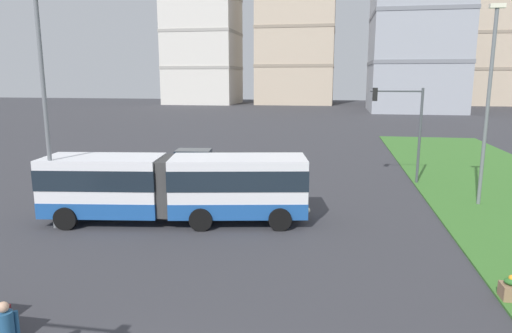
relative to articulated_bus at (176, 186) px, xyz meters
name	(u,v)px	position (x,y,z in m)	size (l,w,h in m)	color
articulated_bus	(176,186)	(0.00, 0.00, 0.00)	(12.04, 4.38, 3.00)	white
car_white_van	(195,162)	(-2.49, 10.77, -0.90)	(4.57, 2.42, 1.58)	silver
pedestrian_crossing	(6,333)	(0.09, -11.06, -0.65)	(0.36, 0.52, 1.74)	black
traffic_light_far_right	(404,119)	(11.12, 9.80, 2.35)	(3.15, 0.28, 5.87)	#474C51
streetlight_left	(45,105)	(-4.95, -1.76, 3.69)	(0.70, 0.28, 9.80)	slate
streetlight_median	(488,100)	(14.42, 5.23, 3.76)	(0.70, 0.28, 9.93)	slate
apartment_tower_west	(202,17)	(-26.45, 94.61, 19.81)	(17.31, 16.40, 42.88)	silver
apartment_tower_westcentre	(297,12)	(-3.17, 98.42, 20.78)	(18.85, 18.20, 44.82)	#C6B299
apartment_tower_centre	(418,16)	(21.90, 74.62, 16.28)	(17.09, 17.78, 35.83)	#9EA3AD
apartment_tower_eastcentre	(487,18)	(42.06, 101.89, 18.82)	(19.91, 15.53, 40.90)	#C6B299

